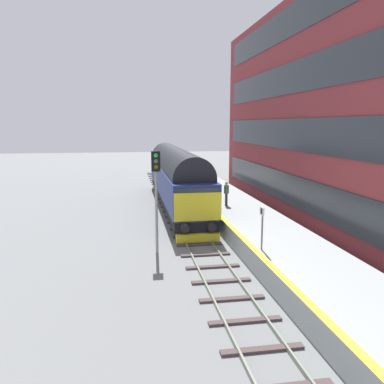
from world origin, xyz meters
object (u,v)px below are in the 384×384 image
Objects in this scene: diesel_locomotive at (176,176)px; signal_post_near at (156,189)px; waiting_passenger at (226,191)px; platform_number_sign at (262,221)px.

signal_post_near is (-2.36, -11.10, 0.81)m from diesel_locomotive.
signal_post_near reaches higher than waiting_passenger.
signal_post_near is 5.52m from platform_number_sign.
diesel_locomotive is 3.80× the size of signal_post_near.
diesel_locomotive is at bearing 98.08° from platform_number_sign.
diesel_locomotive is at bearing 58.52° from waiting_passenger.
waiting_passenger is at bearing 85.02° from platform_number_sign.
platform_number_sign is 9.44m from waiting_passenger.
diesel_locomotive is 11.38m from signal_post_near.
signal_post_near is at bearing -102.00° from diesel_locomotive.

